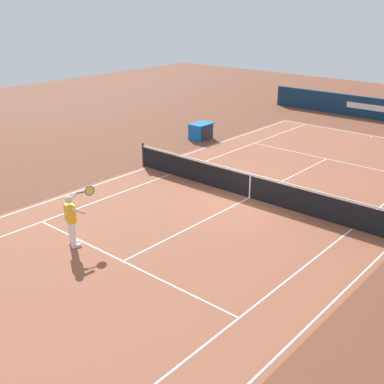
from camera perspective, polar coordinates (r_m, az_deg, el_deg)
ground_plane at (r=18.69m, az=6.74°, el=-0.66°), size 60.00×60.00×0.00m
court_slab at (r=18.69m, az=6.74°, el=-0.66°), size 24.20×11.40×0.00m
court_line_markings at (r=18.69m, az=6.74°, el=-0.65°), size 23.85×11.05×0.01m
tennis_net at (r=18.51m, az=6.80°, el=0.74°), size 0.10×11.70×1.08m
tennis_player_near at (r=15.09m, az=-13.90°, el=-2.97°), size 1.17×0.74×1.70m
tennis_ball at (r=18.80m, az=18.73°, el=-1.48°), size 0.07×0.07×0.07m
equipment_cart_tarped at (r=26.41m, az=1.09°, el=7.15°), size 1.25×0.84×0.85m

